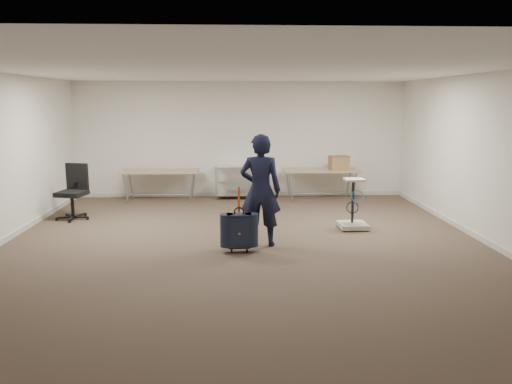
{
  "coord_description": "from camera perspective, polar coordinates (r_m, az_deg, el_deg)",
  "views": [
    {
      "loc": [
        -0.15,
        -7.71,
        2.34
      ],
      "look_at": [
        0.2,
        0.3,
        0.87
      ],
      "focal_mm": 35.0,
      "sensor_mm": 36.0,
      "label": 1
    }
  ],
  "objects": [
    {
      "name": "ground",
      "position": [
        8.06,
        -1.31,
        -6.48
      ],
      "size": [
        9.0,
        9.0,
        0.0
      ],
      "primitive_type": "plane",
      "color": "#443529",
      "rests_on": "ground"
    },
    {
      "name": "room_shell",
      "position": [
        9.38,
        -1.49,
        -3.74
      ],
      "size": [
        8.0,
        9.0,
        9.0
      ],
      "color": "white",
      "rests_on": "ground"
    },
    {
      "name": "folding_table_left",
      "position": [
        11.91,
        -10.92,
        2.18
      ],
      "size": [
        1.8,
        0.75,
        0.73
      ],
      "color": "#A08262",
      "rests_on": "ground"
    },
    {
      "name": "folding_table_right",
      "position": [
        11.96,
        7.42,
        2.32
      ],
      "size": [
        1.8,
        0.75,
        0.73
      ],
      "color": "#A08262",
      "rests_on": "ground"
    },
    {
      "name": "wire_shelf",
      "position": [
        12.06,
        -1.74,
        1.33
      ],
      "size": [
        1.22,
        0.47,
        0.8
      ],
      "color": "white",
      "rests_on": "ground"
    },
    {
      "name": "person",
      "position": [
        8.05,
        0.51,
        0.2
      ],
      "size": [
        0.73,
        0.54,
        1.83
      ],
      "primitive_type": "imported",
      "rotation": [
        0.0,
        0.0,
        2.98
      ],
      "color": "black",
      "rests_on": "ground"
    },
    {
      "name": "suitcase",
      "position": [
        7.77,
        -1.94,
        -4.42
      ],
      "size": [
        0.39,
        0.23,
        1.04
      ],
      "color": "black",
      "rests_on": "ground"
    },
    {
      "name": "office_chair",
      "position": [
        10.64,
        -20.13,
        -1.12
      ],
      "size": [
        0.67,
        0.67,
        1.1
      ],
      "color": "black",
      "rests_on": "ground"
    },
    {
      "name": "equipment_cart",
      "position": [
        9.41,
        11.03,
        -2.66
      ],
      "size": [
        0.52,
        0.52,
        0.94
      ],
      "color": "#F0E2CE",
      "rests_on": "ground"
    },
    {
      "name": "cardboard_box",
      "position": [
        12.0,
        9.45,
        3.33
      ],
      "size": [
        0.47,
        0.38,
        0.33
      ],
      "primitive_type": "cube",
      "rotation": [
        0.0,
        0.0,
        0.12
      ],
      "color": "brown",
      "rests_on": "folding_table_right"
    }
  ]
}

